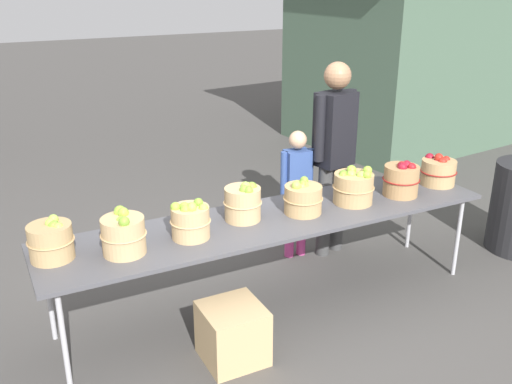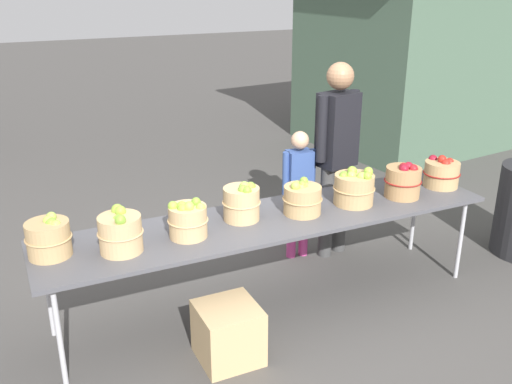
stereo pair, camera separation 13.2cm
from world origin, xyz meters
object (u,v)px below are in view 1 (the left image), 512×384
object	(u,v)px
vendor_adult	(334,145)
produce_crate	(233,333)
apple_basket_green_4	(303,198)
apple_basket_green_2	(190,220)
apple_basket_red_0	(401,179)
child_customer	(297,184)
apple_basket_red_1	(438,171)
apple_basket_green_3	(243,202)
apple_basket_green_0	(51,241)
market_table	(274,221)
apple_basket_green_5	(354,187)
apple_basket_green_1	(123,234)

from	to	relation	value
vendor_adult	produce_crate	distance (m)	2.01
apple_basket_green_4	vendor_adult	xyz separation A→B (m)	(0.67, 0.59, 0.17)
apple_basket_green_2	apple_basket_green_4	xyz separation A→B (m)	(0.92, 0.03, -0.01)
apple_basket_green_2	vendor_adult	distance (m)	1.72
apple_basket_red_0	child_customer	distance (m)	0.93
apple_basket_red_0	apple_basket_red_1	world-z (taller)	apple_basket_red_0
apple_basket_green_3	produce_crate	xyz separation A→B (m)	(-0.35, -0.56, -0.69)
apple_basket_green_0	apple_basket_green_4	bearing A→B (deg)	-2.63
apple_basket_green_2	apple_basket_red_1	bearing A→B (deg)	0.87
apple_basket_green_3	vendor_adult	distance (m)	1.25
market_table	apple_basket_green_5	world-z (taller)	apple_basket_green_5
apple_basket_green_1	apple_basket_green_2	world-z (taller)	apple_basket_green_1
apple_basket_green_2	apple_basket_red_0	world-z (taller)	apple_basket_red_0
apple_basket_green_3	apple_basket_red_1	bearing A→B (deg)	-2.47
apple_basket_green_4	produce_crate	world-z (taller)	apple_basket_green_4
apple_basket_red_0	apple_basket_green_5	bearing A→B (deg)	174.47
apple_basket_green_1	produce_crate	distance (m)	0.99
apple_basket_green_0	apple_basket_green_1	world-z (taller)	apple_basket_green_1
apple_basket_green_0	apple_basket_green_3	xyz separation A→B (m)	(1.36, 0.00, 0.01)
apple_basket_green_3	apple_basket_green_4	xyz separation A→B (m)	(0.46, -0.09, -0.02)
apple_basket_green_3	apple_basket_red_0	xyz separation A→B (m)	(1.37, -0.14, -0.00)
apple_basket_green_1	apple_basket_red_0	distance (m)	2.30
apple_basket_green_3	produce_crate	distance (m)	0.95
apple_basket_green_2	apple_basket_green_3	distance (m)	0.47
apple_basket_green_0	apple_basket_green_2	bearing A→B (deg)	-6.93
apple_basket_green_4	produce_crate	xyz separation A→B (m)	(-0.81, -0.47, -0.67)
child_customer	produce_crate	distance (m)	1.70
apple_basket_green_1	apple_basket_red_1	world-z (taller)	apple_basket_green_1
produce_crate	apple_basket_green_5	bearing A→B (deg)	19.89
apple_basket_green_5	produce_crate	distance (m)	1.52
apple_basket_green_1	produce_crate	world-z (taller)	apple_basket_green_1
apple_basket_red_0	vendor_adult	world-z (taller)	vendor_adult
apple_basket_red_0	produce_crate	xyz separation A→B (m)	(-1.73, -0.42, -0.69)
apple_basket_green_5	apple_basket_red_1	distance (m)	0.90
apple_basket_red_1	apple_basket_green_4	bearing A→B (deg)	-179.63
apple_basket_green_4	vendor_adult	bearing A→B (deg)	41.03
apple_basket_green_3	market_table	bearing A→B (deg)	-16.97
apple_basket_green_3	apple_basket_red_0	bearing A→B (deg)	-5.69
apple_basket_red_1	child_customer	size ratio (longest dim) A/B	0.26
apple_basket_red_0	apple_basket_green_2	bearing A→B (deg)	179.28
market_table	apple_basket_red_1	xyz separation A→B (m)	(1.61, -0.01, 0.15)
apple_basket_green_0	apple_basket_green_1	size ratio (longest dim) A/B	0.99
apple_basket_green_0	vendor_adult	size ratio (longest dim) A/B	0.17
apple_basket_green_4	apple_basket_red_1	world-z (taller)	apple_basket_red_1
apple_basket_green_1	vendor_adult	world-z (taller)	vendor_adult
market_table	apple_basket_green_3	distance (m)	0.29
market_table	apple_basket_green_2	distance (m)	0.70
apple_basket_green_2	child_customer	size ratio (longest dim) A/B	0.24
produce_crate	apple_basket_green_2	bearing A→B (deg)	103.32
apple_basket_green_5	apple_basket_green_1	bearing A→B (deg)	-178.65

